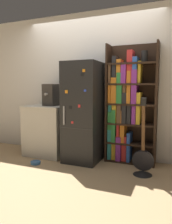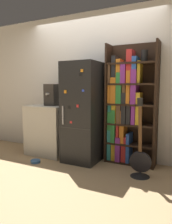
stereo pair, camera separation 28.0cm
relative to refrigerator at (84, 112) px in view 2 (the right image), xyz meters
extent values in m
plane|color=tan|center=(0.00, -0.11, -0.84)|extent=(16.00, 16.00, 0.00)
cube|color=white|center=(0.00, 0.36, 0.46)|extent=(8.00, 0.05, 2.60)
cube|color=black|center=(0.00, 0.00, 0.00)|extent=(0.58, 0.67, 1.68)
cube|color=#333333|center=(0.00, -0.34, -0.22)|extent=(0.56, 0.01, 0.01)
cube|color=#B2B2B7|center=(-0.20, -0.35, -0.02)|extent=(0.02, 0.02, 0.30)
cube|color=blue|center=(0.16, -0.34, 0.37)|extent=(0.04, 0.01, 0.03)
cube|color=black|center=(0.12, -0.34, 0.62)|extent=(0.04, 0.01, 0.04)
cube|color=red|center=(-0.06, -0.34, -0.13)|extent=(0.04, 0.01, 0.04)
cube|color=black|center=(-0.09, -0.34, 0.11)|extent=(0.05, 0.01, 0.05)
cube|color=red|center=(0.07, -0.34, 0.13)|extent=(0.05, 0.02, 0.04)
cube|color=orange|center=(0.14, -0.34, 0.68)|extent=(0.05, 0.01, 0.05)
cube|color=orange|center=(-0.16, -0.34, 0.35)|extent=(0.05, 0.01, 0.05)
cube|color=black|center=(0.37, 0.19, 0.14)|extent=(0.03, 0.30, 1.96)
cube|color=black|center=(1.16, 0.19, 0.14)|extent=(0.03, 0.30, 1.96)
cube|color=black|center=(0.77, 0.32, 0.14)|extent=(0.82, 0.03, 1.96)
cube|color=black|center=(0.77, 0.19, -0.82)|extent=(0.76, 0.27, 0.03)
cube|color=black|center=(0.77, 0.19, -0.51)|extent=(0.76, 0.27, 0.03)
cube|color=black|center=(0.77, 0.19, -0.18)|extent=(0.76, 0.27, 0.03)
cube|color=black|center=(0.77, 0.19, 0.14)|extent=(0.76, 0.27, 0.03)
cube|color=black|center=(0.77, 0.19, 0.47)|extent=(0.76, 0.27, 0.03)
cube|color=black|center=(0.77, 0.19, 0.80)|extent=(0.76, 0.27, 0.03)
cube|color=teal|center=(0.43, 0.18, -0.55)|extent=(0.06, 0.22, 0.52)
cube|color=gold|center=(0.50, 0.18, -0.60)|extent=(0.07, 0.21, 0.42)
cube|color=purple|center=(0.59, 0.18, -0.60)|extent=(0.08, 0.26, 0.41)
cube|color=red|center=(0.68, 0.19, -0.60)|extent=(0.08, 0.23, 0.42)
cube|color=#2D59B2|center=(0.75, 0.18, -0.57)|extent=(0.05, 0.25, 0.48)
cube|color=#338C3F|center=(0.43, 0.19, -0.24)|extent=(0.06, 0.23, 0.51)
cube|color=#338C3F|center=(0.50, 0.18, -0.22)|extent=(0.07, 0.26, 0.54)
cube|color=red|center=(0.57, 0.19, -0.31)|extent=(0.04, 0.23, 0.37)
cube|color=orange|center=(0.65, 0.18, -0.23)|extent=(0.07, 0.22, 0.54)
cube|color=teal|center=(0.43, 0.19, 0.08)|extent=(0.06, 0.21, 0.51)
cube|color=gold|center=(0.50, 0.19, 0.04)|extent=(0.07, 0.24, 0.42)
cube|color=brown|center=(0.59, 0.19, 0.05)|extent=(0.07, 0.25, 0.44)
cube|color=#262628|center=(0.67, 0.19, 0.08)|extent=(0.08, 0.24, 0.51)
cube|color=#262628|center=(0.75, 0.19, 0.02)|extent=(0.06, 0.24, 0.37)
cube|color=purple|center=(0.83, 0.19, 0.04)|extent=(0.06, 0.24, 0.41)
cube|color=gold|center=(0.90, 0.18, 0.09)|extent=(0.06, 0.23, 0.51)
cube|color=orange|center=(0.42, 0.19, 0.35)|extent=(0.04, 0.24, 0.38)
cube|color=orange|center=(0.49, 0.18, 0.37)|extent=(0.09, 0.24, 0.42)
cube|color=#338C3F|center=(0.59, 0.18, 0.41)|extent=(0.09, 0.26, 0.50)
cube|color=brown|center=(0.66, 0.19, 0.40)|extent=(0.05, 0.23, 0.47)
cube|color=orange|center=(0.74, 0.19, 0.42)|extent=(0.06, 0.23, 0.52)
cube|color=purple|center=(0.82, 0.18, 0.43)|extent=(0.08, 0.26, 0.54)
cube|color=brown|center=(0.42, 0.18, 0.65)|extent=(0.04, 0.23, 0.33)
cube|color=#262628|center=(0.49, 0.19, 0.71)|extent=(0.07, 0.24, 0.44)
cube|color=orange|center=(0.57, 0.18, 0.68)|extent=(0.07, 0.22, 0.38)
cube|color=purple|center=(0.65, 0.18, 0.65)|extent=(0.08, 0.25, 0.33)
cube|color=red|center=(0.74, 0.19, 0.75)|extent=(0.09, 0.23, 0.52)
cube|color=#2D59B2|center=(0.83, 0.18, 0.69)|extent=(0.07, 0.25, 0.41)
cube|color=gold|center=(0.89, 0.19, 0.66)|extent=(0.04, 0.21, 0.35)
cylinder|color=black|center=(0.96, 0.19, 0.90)|extent=(0.10, 0.10, 0.18)
cube|color=beige|center=(-0.76, 0.03, -0.40)|extent=(0.75, 0.61, 0.88)
cube|color=beige|center=(-0.76, 0.03, 0.06)|extent=(0.77, 0.63, 0.04)
cube|color=#38332D|center=(-0.69, 0.07, 0.28)|extent=(0.22, 0.28, 0.40)
cylinder|color=#A5A39E|center=(-0.69, -0.10, 0.30)|extent=(0.04, 0.06, 0.04)
cone|color=black|center=(1.04, -0.28, -0.81)|extent=(0.28, 0.28, 0.06)
cylinder|color=black|center=(1.04, -0.28, -0.62)|extent=(0.31, 0.09, 0.31)
cube|color=brown|center=(1.04, -0.35, -0.15)|extent=(0.04, 0.11, 0.65)
cube|color=black|center=(1.04, -0.40, 0.23)|extent=(0.07, 0.04, 0.11)
cylinder|color=#3366A5|center=(-0.66, -0.51, -0.82)|extent=(0.16, 0.16, 0.04)
torus|color=#3366A5|center=(-0.66, -0.51, -0.80)|extent=(0.17, 0.17, 0.01)
camera|label=1|loc=(1.46, -3.41, 0.43)|focal=35.00mm
camera|label=2|loc=(1.71, -3.29, 0.43)|focal=35.00mm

